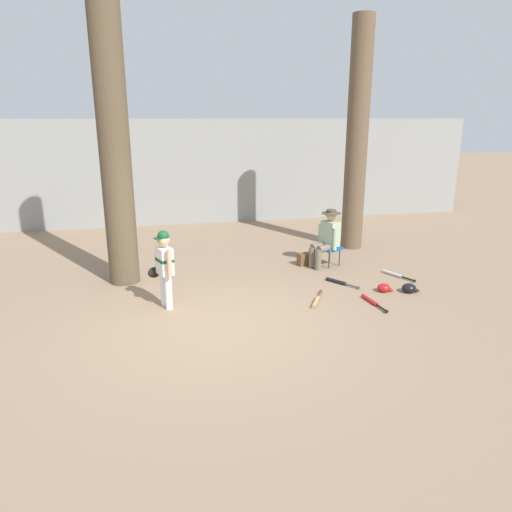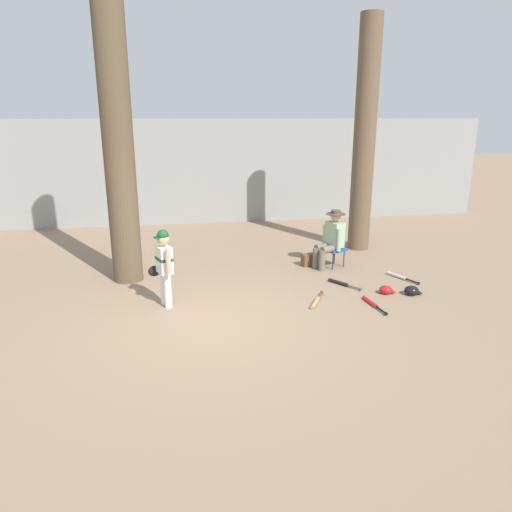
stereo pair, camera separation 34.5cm
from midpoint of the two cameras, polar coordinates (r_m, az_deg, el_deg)
ground_plane at (r=7.29m, az=-4.10°, el=-8.29°), size 60.00×60.00×0.00m
concrete_back_wall at (r=14.09m, az=-7.54°, el=9.94°), size 18.00×0.36×2.97m
tree_near_player at (r=9.01m, az=-15.21°, el=13.98°), size 0.82×0.82×6.31m
tree_behind_spectator at (r=11.33m, az=13.67°, el=12.38°), size 0.66×0.66×5.29m
young_ballplayer at (r=7.86m, az=-9.78°, el=-0.83°), size 0.45×0.56×1.31m
folding_stool at (r=10.09m, az=10.30°, el=0.75°), size 0.52×0.52×0.41m
seated_spectator at (r=9.95m, az=9.96°, el=2.20°), size 0.67×0.54×1.20m
handbag_beside_stool at (r=10.12m, az=7.44°, el=-0.44°), size 0.37×0.25×0.26m
bat_red_barrel at (r=8.27m, az=14.88°, el=-5.49°), size 0.13×0.76×0.07m
bat_wood_tan at (r=8.15m, az=8.40°, el=-5.44°), size 0.43×0.69×0.07m
bat_aluminum_silver at (r=9.75m, az=17.74°, el=-2.36°), size 0.35×0.73×0.07m
bat_black_composite at (r=9.10m, az=11.20°, el=-3.23°), size 0.45×0.64×0.07m
batting_helmet_black at (r=8.92m, az=19.22°, el=-3.95°), size 0.31×0.24×0.18m
batting_helmet_red at (r=8.84m, az=16.39°, el=-3.93°), size 0.28×0.21×0.16m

